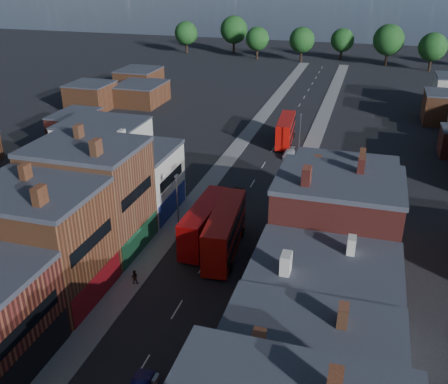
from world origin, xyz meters
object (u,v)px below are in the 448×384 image
Objects in this scene: car_2 at (235,193)px; ped_3 at (239,319)px; ped_1 at (134,277)px; car_3 at (289,154)px; bus_1 at (225,230)px; bus_0 at (205,222)px; bus_2 at (286,130)px.

ped_3 reaches higher than car_2.
car_3 is at bearing -120.07° from ped_1.
car_2 is 2.52× the size of ped_1.
ped_3 is (5.04, -12.46, -2.01)m from bus_1.
bus_2 is at bearing 86.48° from bus_0.
ped_1 is at bearing -111.53° from bus_0.
car_3 is 2.72× the size of ped_1.
ped_1 is (-7.35, -49.25, -1.71)m from bus_2.
bus_2 is (0.00, 40.29, -0.30)m from bus_1.
bus_0 is at bearing 41.45° from ped_3.
car_2 is at bearing -100.72° from bus_2.
bus_2 is 49.82m from ped_1.
bus_2 reaches higher than car_3.
bus_0 is 0.91× the size of bus_1.
bus_0 reaches higher than bus_2.
bus_0 is 11.53m from ped_1.
bus_2 is 7.19× the size of ped_1.
bus_0 is at bearing -98.65° from bus_2.
bus_0 is 38.84m from bus_2.
bus_1 reaches higher than ped_3.
bus_0 is 2.88× the size of car_2.
car_2 is at bearing 27.80° from ped_3.
bus_1 is 8.02× the size of ped_1.
car_2 is at bearing 90.45° from bus_0.
bus_1 is 33.47m from car_3.
bus_2 is at bearing 91.44° from car_2.
bus_2 is at bearing 17.08° from ped_3.
bus_1 reaches higher than bus_2.
car_3 is (4.90, 31.76, -2.06)m from bus_0.
bus_0 reaches higher than ped_1.
bus_1 is (3.00, -1.57, 0.24)m from bus_0.
car_2 is 28.48m from ped_3.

